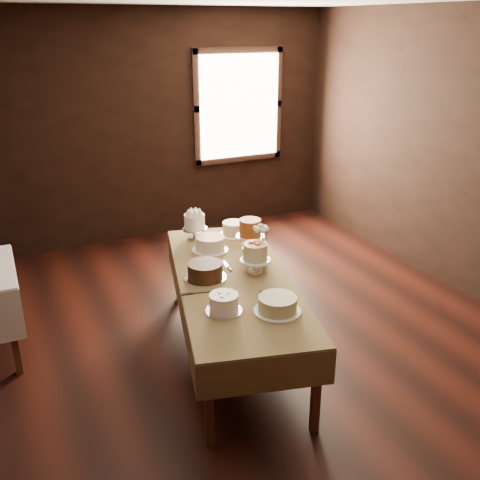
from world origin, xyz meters
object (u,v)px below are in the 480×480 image
Objects in this scene: cake_caramel at (250,236)px; cake_server_e at (203,293)px; cake_server_b at (280,296)px; cake_meringue at (195,227)px; cake_cream at (278,305)px; cake_chocolate at (205,271)px; cake_lattice at (210,244)px; flower_vase at (261,256)px; cake_server_d at (260,260)px; cake_swirl at (224,304)px; cake_flowers at (255,259)px; cake_speckled at (234,229)px; display_table at (234,283)px; cake_server_c at (225,263)px.

cake_caramel is 0.93m from cake_server_e.
cake_server_b is at bearing -18.23° from cake_server_e.
cake_cream is at bearing -89.51° from cake_meringue.
cake_meringue is 0.89m from cake_chocolate.
cake_server_b is at bearing -84.09° from cake_meringue.
flower_vase is at bearing -57.82° from cake_lattice.
cake_server_b is 1.00× the size of cake_server_d.
cake_caramel reaches higher than cake_chocolate.
cake_server_d is at bearing 46.54° from cake_swirl.
cake_flowers reaches higher than cake_swirl.
cake_caramel is at bearing 80.25° from flower_vase.
cake_chocolate is at bearing -105.81° from cake_meringue.
cake_caramel is 2.22× the size of flower_vase.
cake_speckled is 1.49m from cake_swirl.
cake_swirl is at bearing -125.80° from cake_caramel.
cake_cream is at bearing -86.46° from display_table.
cake_chocolate is 0.54m from flower_vase.
cake_cream is (-0.33, -1.10, -0.07)m from cake_caramel.
cake_caramel reaches higher than cake_cream.
cake_cream reaches higher than display_table.
cake_meringue is at bearing 90.49° from cake_cream.
cake_meringue is 0.35m from cake_lattice.
display_table is 7.96× the size of cake_speckled.
cake_server_b is 1.00× the size of cake_server_e.
cake_caramel is (0.37, 0.45, 0.18)m from display_table.
flower_vase reaches higher than cake_server_e.
cake_caramel is (-0.02, -0.39, 0.07)m from cake_speckled.
cake_server_b is (-0.22, -1.30, -0.06)m from cake_speckled.
cake_lattice is 1.38× the size of cake_server_e.
cake_speckled is 1.53m from cake_cream.
cake_server_e is (-0.37, 0.49, -0.05)m from cake_cream.
cake_caramel is at bearing 53.89° from cake_server_e.
cake_meringue is 0.94m from cake_flowers.
cake_cream is 0.92m from cake_server_c.
cake_caramel is at bearing 54.20° from cake_swirl.
cake_server_c is at bearing 143.80° from cake_server_d.
cake_swirl is at bearing -157.09° from cake_server_d.
cake_cream is 1.58× the size of cake_server_c.
cake_server_c and cake_server_d have the same top height.
cake_swirl is at bearing -72.12° from cake_server_e.
cake_swirl is (-0.69, -1.32, 0.00)m from cake_speckled.
cake_flowers is at bearing -142.63° from cake_server_c.
cake_server_e is (-0.50, 0.30, 0.00)m from cake_server_b.
cake_server_e is at bearing -125.86° from cake_speckled.
cake_speckled is 1.27× the size of cake_server_e.
cake_flowers is 0.69× the size of cake_cream.
cake_chocolate is 0.90× the size of cake_cream.
cake_server_c is at bearing -121.37° from cake_speckled.
cake_lattice is 0.83m from cake_server_e.
cake_flowers reaches higher than display_table.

